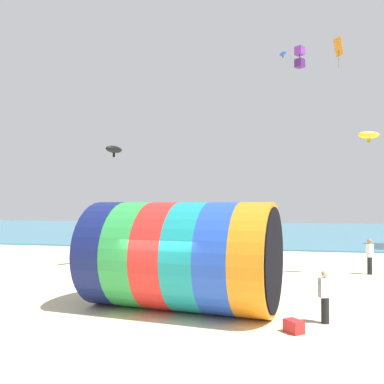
# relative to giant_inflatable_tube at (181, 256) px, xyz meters

# --- Properties ---
(ground_plane) EXTENTS (120.00, 120.00, 0.00)m
(ground_plane) POSITION_rel_giant_inflatable_tube_xyz_m (-0.41, -1.02, -1.83)
(ground_plane) COLOR beige
(sea) EXTENTS (120.00, 40.00, 0.10)m
(sea) POSITION_rel_giant_inflatable_tube_xyz_m (-0.41, 38.14, -1.78)
(sea) COLOR teal
(sea) RESTS_ON ground
(giant_inflatable_tube) EXTENTS (6.88, 4.59, 3.67)m
(giant_inflatable_tube) POSITION_rel_giant_inflatable_tube_xyz_m (0.00, 0.00, 0.00)
(giant_inflatable_tube) COLOR navy
(giant_inflatable_tube) RESTS_ON ground
(kite_handler) EXTENTS (0.42, 0.34, 1.60)m
(kite_handler) POSITION_rel_giant_inflatable_tube_xyz_m (4.65, -0.71, -1.02)
(kite_handler) COLOR black
(kite_handler) RESTS_ON ground
(kite_black_parafoil) EXTENTS (0.95, 1.36, 0.69)m
(kite_black_parafoil) POSITION_rel_giant_inflatable_tube_xyz_m (-5.68, 8.02, 4.74)
(kite_black_parafoil) COLOR black
(kite_yellow_parafoil) EXTENTS (1.19, 0.75, 0.61)m
(kite_yellow_parafoil) POSITION_rel_giant_inflatable_tube_xyz_m (7.62, 7.92, 5.12)
(kite_yellow_parafoil) COLOR yellow
(kite_blue_parafoil) EXTENTS (0.56, 0.67, 0.33)m
(kite_blue_parafoil) POSITION_rel_giant_inflatable_tube_xyz_m (3.55, 11.47, 10.62)
(kite_blue_parafoil) COLOR blue
(kite_orange_diamond) EXTENTS (0.61, 0.88, 2.08)m
(kite_orange_diamond) POSITION_rel_giant_inflatable_tube_xyz_m (7.32, 16.18, 12.42)
(kite_orange_diamond) COLOR orange
(kite_purple_box) EXTENTS (0.48, 0.48, 0.98)m
(kite_purple_box) POSITION_rel_giant_inflatable_tube_xyz_m (4.22, 5.10, 8.26)
(kite_purple_box) COLOR purple
(bystander_near_water) EXTENTS (0.41, 0.41, 1.79)m
(bystander_near_water) POSITION_rel_giant_inflatable_tube_xyz_m (7.78, 8.75, -0.91)
(bystander_near_water) COLOR black
(bystander_near_water) RESTS_ON ground
(bystander_mid_beach) EXTENTS (0.37, 0.24, 1.63)m
(bystander_mid_beach) POSITION_rel_giant_inflatable_tube_xyz_m (1.31, 10.35, -1.01)
(bystander_mid_beach) COLOR black
(bystander_mid_beach) RESTS_ON ground
(cooler_box) EXTENTS (0.61, 0.63, 0.36)m
(cooler_box) POSITION_rel_giant_inflatable_tube_xyz_m (3.69, -1.85, -1.65)
(cooler_box) COLOR red
(cooler_box) RESTS_ON ground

